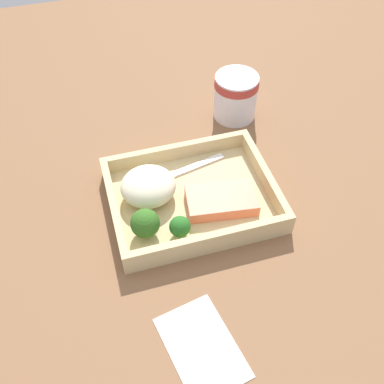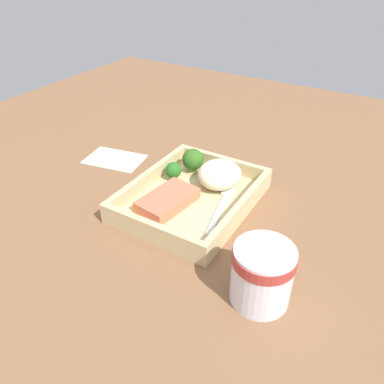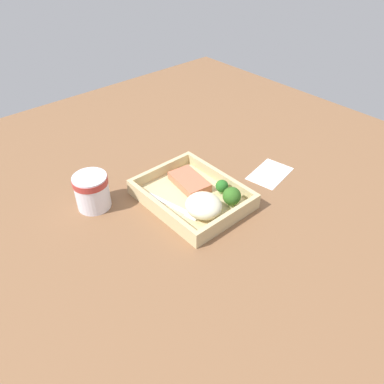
% 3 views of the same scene
% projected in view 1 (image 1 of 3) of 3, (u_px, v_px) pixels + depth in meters
% --- Properties ---
extents(ground_plane, '(1.60, 1.60, 0.02)m').
position_uv_depth(ground_plane, '(192.00, 206.00, 0.77)').
color(ground_plane, brown).
extents(takeout_tray, '(0.27, 0.21, 0.01)m').
position_uv_depth(takeout_tray, '(192.00, 200.00, 0.76)').
color(takeout_tray, '#CDB782').
rests_on(takeout_tray, ground_plane).
extents(tray_rim, '(0.27, 0.21, 0.03)m').
position_uv_depth(tray_rim, '(192.00, 192.00, 0.74)').
color(tray_rim, '#CDB782').
rests_on(tray_rim, takeout_tray).
extents(salmon_fillet, '(0.12, 0.08, 0.02)m').
position_uv_depth(salmon_fillet, '(221.00, 200.00, 0.73)').
color(salmon_fillet, '#D96D4D').
rests_on(salmon_fillet, takeout_tray).
extents(mashed_potatoes, '(0.09, 0.09, 0.05)m').
position_uv_depth(mashed_potatoes, '(148.00, 186.00, 0.73)').
color(mashed_potatoes, '#F0E7BF').
rests_on(mashed_potatoes, takeout_tray).
extents(broccoli_floret_1, '(0.05, 0.05, 0.05)m').
position_uv_depth(broccoli_floret_1, '(145.00, 224.00, 0.68)').
color(broccoli_floret_1, '#7B9752').
rests_on(broccoli_floret_1, takeout_tray).
extents(broccoli_floret_2, '(0.03, 0.03, 0.04)m').
position_uv_depth(broccoli_floret_2, '(180.00, 227.00, 0.69)').
color(broccoli_floret_2, '#83AE5D').
rests_on(broccoli_floret_2, takeout_tray).
extents(fork, '(0.16, 0.05, 0.00)m').
position_uv_depth(fork, '(178.00, 173.00, 0.79)').
color(fork, white).
rests_on(fork, takeout_tray).
extents(paper_cup, '(0.09, 0.09, 0.09)m').
position_uv_depth(paper_cup, '(236.00, 94.00, 0.88)').
color(paper_cup, white).
rests_on(paper_cup, ground_plane).
extents(receipt_slip, '(0.11, 0.14, 0.00)m').
position_uv_depth(receipt_slip, '(202.00, 347.00, 0.60)').
color(receipt_slip, white).
rests_on(receipt_slip, ground_plane).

